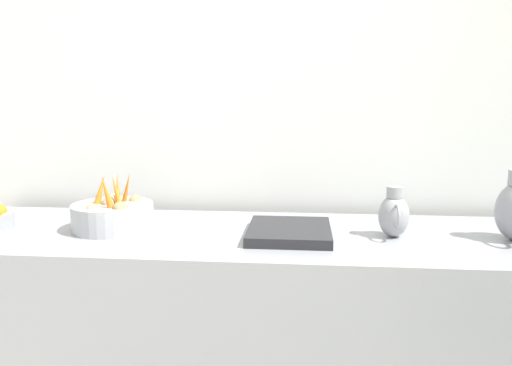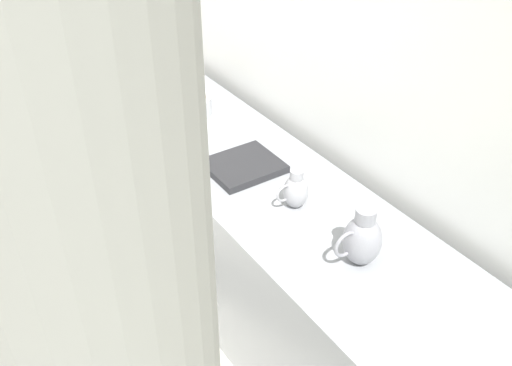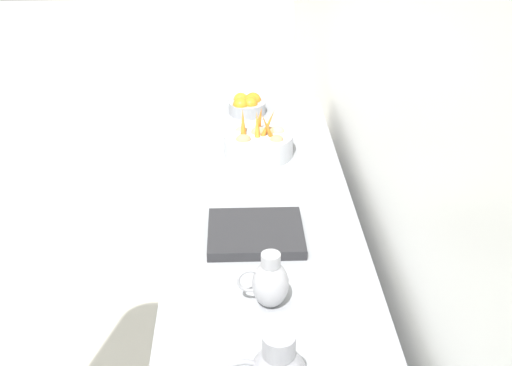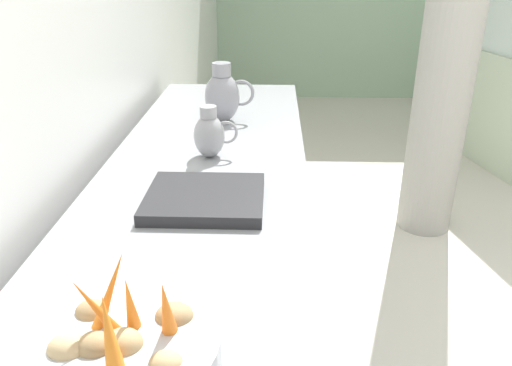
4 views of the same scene
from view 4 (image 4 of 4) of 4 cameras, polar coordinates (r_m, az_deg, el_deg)
name	(u,v)px [view 4 (image 4 of 4)]	position (r m, az deg, el deg)	size (l,w,h in m)	color
prep_counter	(201,309)	(1.77, -6.22, -14.02)	(0.70, 2.85, 0.86)	gray
vegetable_colander	(128,358)	(0.90, -14.33, -18.74)	(0.31, 0.31, 0.23)	#ADAFB5
metal_pitcher_tall	(223,95)	(2.20, -3.79, 9.90)	(0.21, 0.15, 0.25)	gray
metal_pitcher_short	(210,134)	(1.80, -5.28, 5.53)	(0.16, 0.11, 0.19)	#939399
counter_sink_basin	(205,198)	(1.47, -5.81, -1.72)	(0.34, 0.30, 0.04)	#232326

